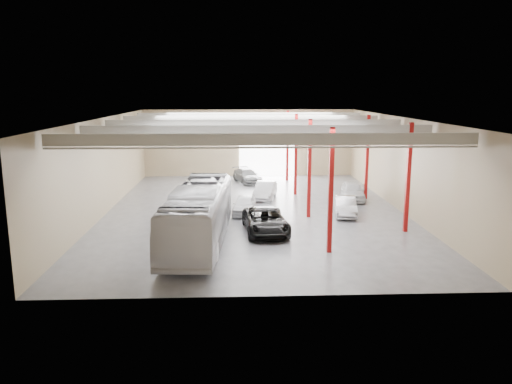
{
  "coord_description": "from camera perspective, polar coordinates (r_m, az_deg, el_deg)",
  "views": [
    {
      "loc": [
        -1.44,
        -36.63,
        8.9
      ],
      "look_at": [
        -0.05,
        -3.65,
        2.2
      ],
      "focal_mm": 35.0,
      "sensor_mm": 36.0,
      "label": 1
    }
  ],
  "objects": [
    {
      "name": "coach_bus",
      "position": [
        29.6,
        -6.56,
        -2.61
      ],
      "size": [
        3.74,
        12.65,
        3.48
      ],
      "primitive_type": "imported",
      "rotation": [
        0.0,
        0.0,
        -0.07
      ],
      "color": "silver",
      "rests_on": "ground"
    },
    {
      "name": "car_right_near",
      "position": [
        36.85,
        10.16,
        -1.59
      ],
      "size": [
        2.03,
        4.32,
        1.37
      ],
      "primitive_type": "imported",
      "rotation": [
        0.0,
        0.0,
        -0.14
      ],
      "color": "#AFAFB4",
      "rests_on": "ground"
    },
    {
      "name": "depot_shell",
      "position": [
        37.36,
        0.01,
        5.44
      ],
      "size": [
        22.12,
        32.12,
        7.06
      ],
      "color": "#4D4D52",
      "rests_on": "ground"
    },
    {
      "name": "car_right_far",
      "position": [
        42.18,
        10.98,
        0.13
      ],
      "size": [
        2.38,
        4.66,
        1.52
      ],
      "primitive_type": "imported",
      "rotation": [
        0.0,
        0.0,
        -0.13
      ],
      "color": "silver",
      "rests_on": "ground"
    },
    {
      "name": "car_row_c",
      "position": [
        49.34,
        -1.02,
        1.87
      ],
      "size": [
        3.23,
        4.96,
        1.34
      ],
      "primitive_type": "imported",
      "rotation": [
        0.0,
        0.0,
        0.32
      ],
      "color": "slate",
      "rests_on": "ground"
    },
    {
      "name": "car_row_a",
      "position": [
        36.77,
        -1.33,
        -1.46
      ],
      "size": [
        2.01,
        4.11,
        1.35
      ],
      "primitive_type": "imported",
      "rotation": [
        0.0,
        0.0,
        -0.11
      ],
      "color": "white",
      "rests_on": "ground"
    },
    {
      "name": "black_sedan",
      "position": [
        31.75,
        1.11,
        -3.35
      ],
      "size": [
        3.02,
        5.8,
        1.56
      ],
      "primitive_type": "imported",
      "rotation": [
        0.0,
        0.0,
        0.08
      ],
      "color": "black",
      "rests_on": "ground"
    },
    {
      "name": "car_row_b",
      "position": [
        41.92,
        1.06,
        0.2
      ],
      "size": [
        2.35,
        4.5,
        1.41
      ],
      "primitive_type": "imported",
      "rotation": [
        0.0,
        0.0,
        -0.21
      ],
      "color": "silver",
      "rests_on": "ground"
    }
  ]
}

